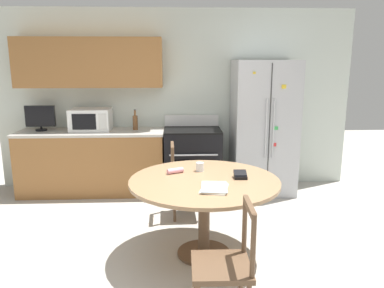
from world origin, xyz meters
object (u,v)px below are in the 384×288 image
(dining_chair_near, at_px, (226,266))
(dining_chair_far, at_px, (186,182))
(microwave, at_px, (91,120))
(wallet, at_px, (241,175))
(oven_range, at_px, (193,160))
(counter_bottle, at_px, (136,122))
(refrigerator, at_px, (264,128))
(countertop_tv, at_px, (41,117))
(candle_glass, at_px, (200,167))

(dining_chair_near, xyz_separation_m, dining_chair_far, (-0.22, 1.92, 0.00))
(microwave, distance_m, wallet, 2.63)
(oven_range, bearing_deg, dining_chair_far, -97.68)
(oven_range, bearing_deg, microwave, 176.95)
(counter_bottle, bearing_deg, refrigerator, -3.98)
(wallet, bearing_deg, dining_chair_far, 117.84)
(oven_range, height_order, microwave, microwave)
(dining_chair_near, distance_m, wallet, 1.08)
(microwave, bearing_deg, countertop_tv, 179.33)
(refrigerator, relative_size, candle_glass, 21.24)
(dining_chair_far, bearing_deg, dining_chair_near, 5.30)
(counter_bottle, xyz_separation_m, dining_chair_near, (0.92, -2.91, -0.58))
(dining_chair_near, relative_size, dining_chair_far, 1.00)
(wallet, bearing_deg, candle_glass, 145.66)
(candle_glass, relative_size, wallet, 0.68)
(microwave, bearing_deg, oven_range, -3.05)
(oven_range, height_order, dining_chair_near, oven_range)
(dining_chair_far, xyz_separation_m, candle_glass, (0.12, -0.68, 0.37))
(microwave, distance_m, dining_chair_near, 3.33)
(counter_bottle, relative_size, dining_chair_near, 0.32)
(oven_range, distance_m, microwave, 1.55)
(counter_bottle, distance_m, wallet, 2.27)
(microwave, height_order, dining_chair_near, microwave)
(refrigerator, xyz_separation_m, dining_chair_near, (-0.90, -2.78, -0.50))
(countertop_tv, height_order, counter_bottle, countertop_tv)
(dining_chair_near, relative_size, candle_glass, 10.22)
(oven_range, height_order, candle_glass, oven_range)
(refrigerator, height_order, dining_chair_far, refrigerator)
(refrigerator, distance_m, microwave, 2.44)
(dining_chair_far, height_order, wallet, dining_chair_far)
(refrigerator, xyz_separation_m, countertop_tv, (-3.14, 0.11, 0.15))
(oven_range, bearing_deg, wallet, -78.46)
(dining_chair_far, height_order, candle_glass, dining_chair_far)
(refrigerator, distance_m, oven_range, 1.11)
(refrigerator, height_order, wallet, refrigerator)
(microwave, relative_size, counter_bottle, 1.90)
(counter_bottle, bearing_deg, oven_range, -6.81)
(refrigerator, relative_size, dining_chair_near, 2.08)
(microwave, xyz_separation_m, candle_glass, (1.43, -1.65, -0.25))
(dining_chair_near, bearing_deg, microwave, 29.19)
(counter_bottle, bearing_deg, dining_chair_near, -72.49)
(counter_bottle, xyz_separation_m, candle_glass, (0.82, -1.67, -0.20))
(oven_range, bearing_deg, counter_bottle, 173.19)
(oven_range, height_order, counter_bottle, counter_bottle)
(dining_chair_far, bearing_deg, refrigerator, 126.05)
(counter_bottle, distance_m, dining_chair_near, 3.10)
(dining_chair_near, bearing_deg, countertop_tv, 38.89)
(oven_range, bearing_deg, dining_chair_near, -87.88)
(refrigerator, bearing_deg, counter_bottle, 176.02)
(counter_bottle, relative_size, candle_glass, 3.30)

